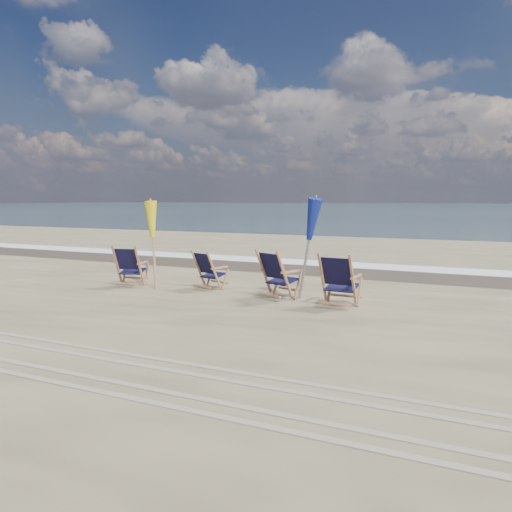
# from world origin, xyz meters

# --- Properties ---
(ocean) EXTENTS (400.00, 400.00, 0.00)m
(ocean) POSITION_xyz_m (0.00, 128.00, 0.00)
(ocean) COLOR #344D57
(ocean) RESTS_ON ground
(surf_foam) EXTENTS (200.00, 1.40, 0.01)m
(surf_foam) POSITION_xyz_m (0.00, 8.30, 0.00)
(surf_foam) COLOR silver
(surf_foam) RESTS_ON ground
(wet_sand_strip) EXTENTS (200.00, 2.60, 0.00)m
(wet_sand_strip) POSITION_xyz_m (0.00, 6.80, 0.00)
(wet_sand_strip) COLOR #42362A
(wet_sand_strip) RESTS_ON ground
(tire_tracks) EXTENTS (80.00, 1.30, 0.01)m
(tire_tracks) POSITION_xyz_m (0.00, -2.80, 0.01)
(tire_tracks) COLOR gray
(tire_tracks) RESTS_ON ground
(beach_chair_0) EXTENTS (0.82, 0.88, 1.03)m
(beach_chair_0) POSITION_xyz_m (-3.04, 2.07, 0.52)
(beach_chair_0) COLOR black
(beach_chair_0) RESTS_ON ground
(beach_chair_1) EXTENTS (0.78, 0.83, 0.95)m
(beach_chair_1) POSITION_xyz_m (-1.16, 2.38, 0.48)
(beach_chair_1) COLOR black
(beach_chair_1) RESTS_ON ground
(beach_chair_2) EXTENTS (0.93, 0.98, 1.09)m
(beach_chair_2) POSITION_xyz_m (0.73, 2.00, 0.54)
(beach_chair_2) COLOR black
(beach_chair_2) RESTS_ON ground
(beach_chair_3) EXTENTS (0.75, 0.84, 1.10)m
(beach_chair_3) POSITION_xyz_m (2.22, 1.83, 0.55)
(beach_chair_3) COLOR black
(beach_chair_3) RESTS_ON ground
(umbrella_yellow) EXTENTS (0.30, 0.30, 2.07)m
(umbrella_yellow) POSITION_xyz_m (-2.70, 2.19, 1.55)
(umbrella_yellow) COLOR #B0744F
(umbrella_yellow) RESTS_ON ground
(umbrella_blue) EXTENTS (0.30, 0.30, 2.16)m
(umbrella_blue) POSITION_xyz_m (1.12, 2.28, 1.63)
(umbrella_blue) COLOR #A5A5AD
(umbrella_blue) RESTS_ON ground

